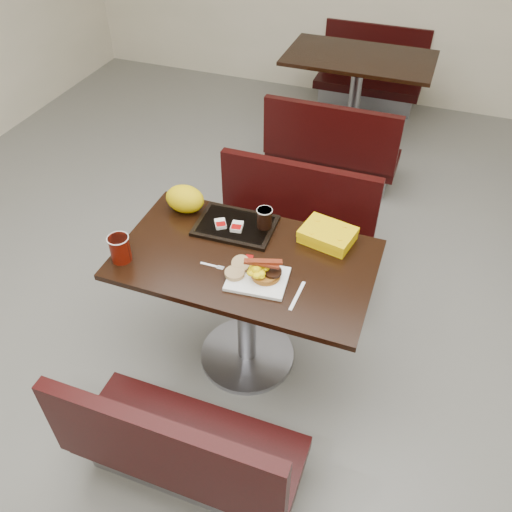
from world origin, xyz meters
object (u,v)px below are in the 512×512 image
(platter, at_px, (258,279))
(tray, at_px, (235,226))
(bench_far_n, at_px, (370,70))
(hashbrown_sleeve_right, at_px, (237,227))
(paper_bag, at_px, (185,199))
(bench_far_s, at_px, (335,140))
(hashbrown_sleeve_left, at_px, (220,224))
(bench_near_s, at_px, (188,429))
(coffee_cup_near, at_px, (120,249))
(table_far, at_px, (354,100))
(table_near, at_px, (247,311))
(fork, at_px, (209,265))
(bench_near_n, at_px, (287,232))
(pancake_stack, at_px, (266,274))
(clamshell, at_px, (328,235))
(coffee_cup_far, at_px, (264,218))
(knife, at_px, (297,296))

(platter, relative_size, tray, 0.68)
(bench_far_n, bearing_deg, platter, -88.24)
(hashbrown_sleeve_right, xyz_separation_m, paper_bag, (-0.31, 0.07, 0.04))
(bench_far_s, height_order, hashbrown_sleeve_left, hashbrown_sleeve_left)
(bench_near_s, bearing_deg, platter, 79.61)
(bench_far_n, bearing_deg, tray, -92.36)
(bench_far_n, height_order, coffee_cup_near, coffee_cup_near)
(table_far, bearing_deg, table_near, -90.00)
(bench_near_s, height_order, hashbrown_sleeve_left, hashbrown_sleeve_left)
(fork, bearing_deg, bench_near_n, 79.22)
(platter, bearing_deg, bench_far_s, 87.23)
(pancake_stack, relative_size, clamshell, 0.53)
(bench_near_s, relative_size, bench_far_n, 1.00)
(table_near, xyz_separation_m, bench_near_n, (0.00, 0.70, -0.02))
(table_far, xyz_separation_m, hashbrown_sleeve_right, (-0.11, -2.43, 0.40))
(pancake_stack, bearing_deg, fork, -178.90)
(fork, xyz_separation_m, hashbrown_sleeve_left, (-0.05, 0.27, 0.03))
(bench_far_n, distance_m, coffee_cup_far, 3.11)
(bench_far_n, height_order, hashbrown_sleeve_left, hashbrown_sleeve_left)
(table_near, distance_m, bench_far_s, 1.90)
(coffee_cup_near, distance_m, hashbrown_sleeve_left, 0.50)
(hashbrown_sleeve_left, relative_size, paper_bag, 0.35)
(table_far, relative_size, tray, 3.10)
(coffee_cup_near, distance_m, knife, 0.84)
(tray, xyz_separation_m, hashbrown_sleeve_left, (-0.07, -0.03, 0.02))
(coffee_cup_far, bearing_deg, clamshell, 4.36)
(bench_near_n, distance_m, fork, 0.91)
(pancake_stack, bearing_deg, table_far, 92.91)
(bench_near_n, xyz_separation_m, bench_far_n, (0.00, 2.60, 0.00))
(table_far, height_order, coffee_cup_near, coffee_cup_near)
(table_near, xyz_separation_m, hashbrown_sleeve_right, (-0.11, 0.17, 0.40))
(bench_far_n, height_order, clamshell, clamshell)
(paper_bag, bearing_deg, bench_near_s, -65.77)
(platter, xyz_separation_m, coffee_cup_near, (-0.64, -0.09, 0.06))
(bench_near_s, height_order, coffee_cup_far, coffee_cup_far)
(paper_bag, bearing_deg, hashbrown_sleeve_right, -12.52)
(table_near, relative_size, coffee_cup_near, 9.24)
(pancake_stack, distance_m, coffee_cup_near, 0.68)
(hashbrown_sleeve_left, bearing_deg, platter, -75.27)
(coffee_cup_far, bearing_deg, pancake_stack, -69.33)
(tray, relative_size, coffee_cup_far, 3.82)
(table_near, relative_size, bench_far_n, 1.20)
(bench_far_n, bearing_deg, table_far, -90.00)
(bench_far_s, relative_size, bench_far_n, 1.00)
(bench_far_s, relative_size, tray, 2.58)
(table_near, bearing_deg, fork, -141.99)
(bench_near_n, height_order, knife, knife)
(table_near, bearing_deg, knife, -27.83)
(table_far, distance_m, platter, 2.75)
(hashbrown_sleeve_left, xyz_separation_m, clamshell, (0.52, 0.09, 0.01))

